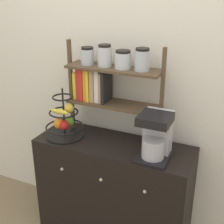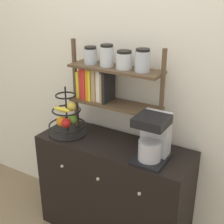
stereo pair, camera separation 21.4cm
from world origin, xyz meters
The scene contains 5 objects.
wall_back centered at (0.00, 0.45, 1.30)m, with size 7.00×0.05×2.60m, color silver.
sideboard centered at (0.00, 0.20, 0.40)m, with size 1.14×0.43×0.80m.
coffee_maker centered at (0.32, 0.16, 0.95)m, with size 0.21×0.25×0.31m.
fruit_stand centered at (-0.38, 0.16, 0.92)m, with size 0.28×0.28×0.38m.
shelf_hutch centered at (-0.11, 0.30, 1.24)m, with size 0.72×0.20×0.70m.
Camera 1 is at (0.81, -1.59, 1.86)m, focal length 50.00 mm.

